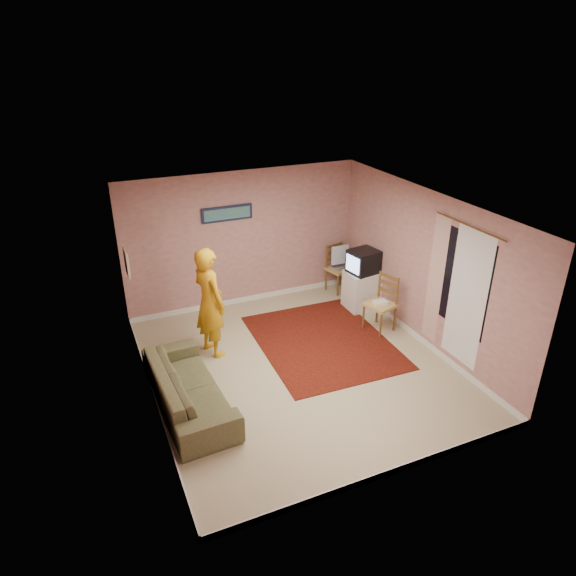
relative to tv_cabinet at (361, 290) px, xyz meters
name	(u,v)px	position (x,y,z in m)	size (l,w,h in m)	color
ground	(298,367)	(-1.95, -1.36, -0.37)	(5.00, 5.00, 0.00)	tan
wall_back	(243,239)	(-1.95, 1.14, 0.93)	(4.50, 0.02, 2.60)	tan
wall_front	(396,387)	(-1.95, -3.86, 0.93)	(4.50, 0.02, 2.60)	tan
wall_left	(144,323)	(-4.20, -1.36, 0.93)	(0.02, 5.00, 2.60)	tan
wall_right	(424,269)	(0.30, -1.36, 0.93)	(0.02, 5.00, 2.60)	tan
ceiling	(300,208)	(-1.95, -1.36, 2.23)	(4.50, 5.00, 0.02)	silver
baseboard_back	(246,299)	(-1.95, 1.13, -0.32)	(4.50, 0.02, 0.10)	silver
baseboard_front	(386,473)	(-1.95, -3.85, -0.32)	(4.50, 0.02, 0.10)	silver
baseboard_left	(155,400)	(-4.19, -1.36, -0.32)	(0.02, 5.00, 0.10)	silver
baseboard_right	(415,335)	(0.29, -1.36, -0.32)	(0.02, 5.00, 0.10)	silver
window	(463,282)	(0.29, -2.26, 1.08)	(0.01, 1.10, 1.50)	black
curtain_sheer	(467,298)	(0.28, -2.41, 0.88)	(0.01, 0.75, 2.10)	silver
curtain_floral	(435,280)	(0.26, -1.71, 0.88)	(0.01, 0.35, 2.10)	beige
curtain_rod	(469,226)	(0.25, -2.26, 1.95)	(0.02, 0.02, 1.40)	brown
picture_back	(227,214)	(-2.25, 1.11, 1.48)	(0.95, 0.04, 0.28)	#121832
picture_left	(127,262)	(-4.17, 0.24, 1.18)	(0.04, 0.38, 0.42)	beige
area_rug	(323,341)	(-1.25, -0.84, -0.36)	(2.12, 2.64, 0.01)	black
tv_cabinet	(361,290)	(0.00, 0.00, 0.00)	(0.58, 0.53, 0.74)	silver
crt_tv	(363,262)	(-0.01, 0.00, 0.59)	(0.57, 0.53, 0.44)	black
chair_a	(340,264)	(-0.03, 0.84, 0.22)	(0.53, 0.51, 0.53)	tan
dvd_player	(339,267)	(-0.03, 0.84, 0.16)	(0.34, 0.24, 0.06)	#ABABB0
blue_throw	(340,255)	(-0.03, 0.84, 0.42)	(0.36, 0.05, 0.38)	#83AFD7
chair_b	(381,298)	(-0.15, -0.87, 0.25)	(0.56, 0.57, 0.55)	tan
game_console	(380,302)	(-0.15, -0.87, 0.17)	(0.23, 0.17, 0.05)	silver
sofa	(188,387)	(-3.75, -1.62, -0.06)	(2.13, 0.83, 0.62)	brown
person	(210,302)	(-3.06, -0.38, 0.55)	(0.67, 0.44, 1.84)	#C98D12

